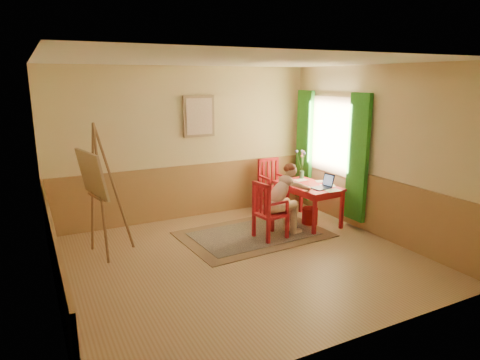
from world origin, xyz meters
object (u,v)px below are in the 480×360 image
chair_left (268,211)px  laptop (323,185)px  figure (283,197)px  table (308,189)px  easel (95,179)px  chair_back (272,185)px

chair_left → laptop: (1.14, 0.06, 0.28)m
figure → laptop: (0.85, 0.02, 0.09)m
table → laptop: size_ratio=3.01×
laptop → easel: easel is taller
table → easel: easel is taller
chair_left → figure: (0.29, 0.03, 0.19)m
chair_left → chair_back: (0.88, 1.33, 0.03)m
table → figure: figure is taller
figure → laptop: 0.85m
laptop → figure: bearing=-178.4°
table → chair_back: bearing=99.8°
chair_left → laptop: chair_left is taller
chair_left → easel: easel is taller
chair_back → laptop: size_ratio=2.48×
chair_back → figure: bearing=-114.2°
chair_back → chair_left: bearing=-123.4°
table → chair_left: chair_left is taller
figure → easel: (-2.87, 0.52, 0.50)m
chair_back → laptop: bearing=-78.3°
chair_back → figure: size_ratio=0.84×
easel → laptop: bearing=-7.6°
laptop → easel: size_ratio=0.21×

